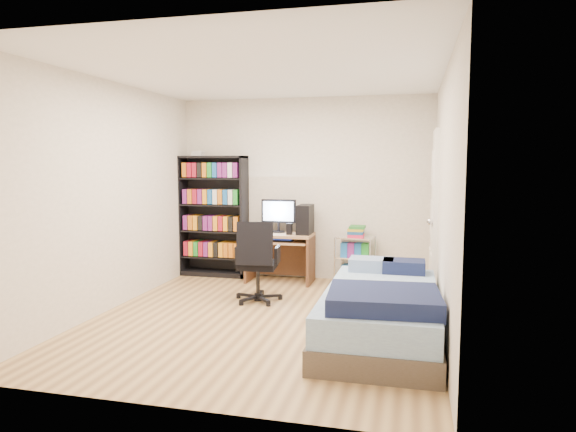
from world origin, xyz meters
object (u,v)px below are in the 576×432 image
(media_shelf, at_px, (213,214))
(computer_desk, at_px, (287,238))
(office_chair, at_px, (257,276))
(bed, at_px, (381,311))

(media_shelf, xyz_separation_m, computer_desk, (1.12, -0.13, -0.28))
(computer_desk, xyz_separation_m, office_chair, (-0.09, -1.08, -0.30))
(media_shelf, relative_size, computer_desk, 1.59)
(office_chair, height_order, bed, office_chair)
(media_shelf, distance_m, bed, 3.36)
(media_shelf, height_order, bed, media_shelf)
(bed, bearing_deg, computer_desk, 124.32)
(computer_desk, bearing_deg, bed, -55.68)
(office_chair, bearing_deg, media_shelf, 123.24)
(media_shelf, xyz_separation_m, office_chair, (1.02, -1.21, -0.57))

